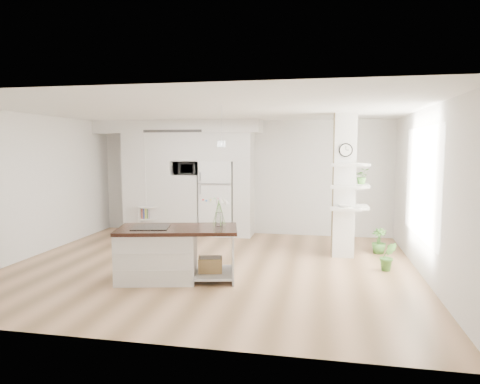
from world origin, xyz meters
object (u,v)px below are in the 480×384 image
(refrigerator, at_px, (218,198))
(bookshelf, at_px, (152,222))
(kitchen_island, at_px, (165,252))
(floor_plant_a, at_px, (388,256))

(refrigerator, bearing_deg, bookshelf, -171.62)
(refrigerator, height_order, bookshelf, refrigerator)
(kitchen_island, distance_m, floor_plant_a, 3.70)
(bookshelf, distance_m, floor_plant_a, 5.53)
(kitchen_island, height_order, bookshelf, kitchen_island)
(refrigerator, height_order, floor_plant_a, refrigerator)
(refrigerator, bearing_deg, floor_plant_a, -34.17)
(bookshelf, bearing_deg, refrigerator, -11.40)
(refrigerator, distance_m, kitchen_island, 3.58)
(bookshelf, bearing_deg, kitchen_island, -84.29)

